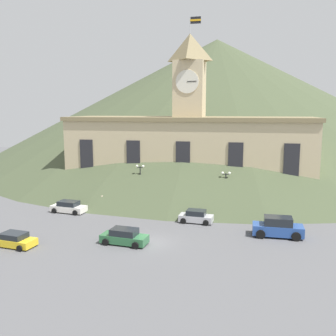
# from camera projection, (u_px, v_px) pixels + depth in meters

# --- Properties ---
(ground_plane) EXTENTS (160.00, 160.00, 0.00)m
(ground_plane) POSITION_uv_depth(u_px,v_px,m) (150.00, 242.00, 37.12)
(ground_plane) COLOR #565659
(civic_building) EXTENTS (37.78, 11.25, 26.71)m
(civic_building) POSITION_uv_depth(u_px,v_px,m) (189.00, 151.00, 58.70)
(civic_building) COLOR #C6B289
(civic_building) RESTS_ON ground
(banner_fence) EXTENTS (36.56, 0.12, 2.05)m
(banner_fence) POSITION_uv_depth(u_px,v_px,m) (178.00, 198.00, 51.13)
(banner_fence) COLOR gold
(banner_fence) RESTS_ON ground
(hillside_backdrop) EXTENTS (119.37, 119.37, 30.99)m
(hillside_backdrop) POSITION_uv_depth(u_px,v_px,m) (216.00, 100.00, 99.30)
(hillside_backdrop) COLOR #424C33
(hillside_backdrop) RESTS_ON ground
(street_lamp_center) EXTENTS (1.26, 0.36, 5.35)m
(street_lamp_center) POSITION_uv_depth(u_px,v_px,m) (140.00, 175.00, 52.67)
(street_lamp_center) COLOR black
(street_lamp_center) RESTS_ON ground
(street_lamp_far_left) EXTENTS (1.26, 0.36, 4.82)m
(street_lamp_far_left) POSITION_uv_depth(u_px,v_px,m) (226.00, 181.00, 50.16)
(street_lamp_far_left) COLOR black
(street_lamp_far_left) RESTS_ON ground
(car_green_wagon) EXTENTS (4.75, 2.47, 1.55)m
(car_green_wagon) POSITION_uv_depth(u_px,v_px,m) (124.00, 237.00, 36.61)
(car_green_wagon) COLOR #2D663D
(car_green_wagon) RESTS_ON ground
(car_silver_hatch) EXTENTS (4.01, 2.23, 1.50)m
(car_silver_hatch) POSITION_uv_depth(u_px,v_px,m) (196.00, 217.00, 43.55)
(car_silver_hatch) COLOR #B7B7BC
(car_silver_hatch) RESTS_ON ground
(car_yellow_coupe) EXTENTS (4.38, 2.51, 1.35)m
(car_yellow_coupe) POSITION_uv_depth(u_px,v_px,m) (14.00, 240.00, 36.00)
(car_yellow_coupe) COLOR yellow
(car_yellow_coupe) RESTS_ON ground
(car_white_taxi) EXTENTS (4.67, 2.51, 1.50)m
(car_white_taxi) POSITION_uv_depth(u_px,v_px,m) (69.00, 207.00, 47.81)
(car_white_taxi) COLOR white
(car_white_taxi) RESTS_ON ground
(car_blue_van) EXTENTS (5.10, 2.37, 2.10)m
(car_blue_van) POSITION_uv_depth(u_px,v_px,m) (278.00, 228.00, 38.70)
(car_blue_van) COLOR #284C99
(car_blue_van) RESTS_ON ground
(pedestrian) EXTENTS (0.49, 0.49, 1.68)m
(pedestrian) POSITION_uv_depth(u_px,v_px,m) (102.00, 201.00, 50.04)
(pedestrian) COLOR brown
(pedestrian) RESTS_ON ground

